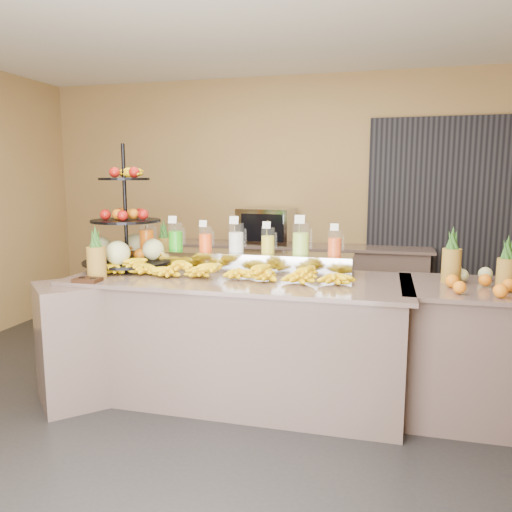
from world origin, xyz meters
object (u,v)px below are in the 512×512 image
at_px(pitcher_tray, 236,261).
at_px(fruit_stand, 132,238).
at_px(condiment_caddy, 87,280).
at_px(banana_heap, 220,268).
at_px(oven_warmer, 267,226).
at_px(right_fruit_pile, 477,277).

relative_size(pitcher_tray, fruit_stand, 1.84).
height_order(pitcher_tray, fruit_stand, fruit_stand).
relative_size(fruit_stand, condiment_caddy, 5.62).
bearing_deg(banana_heap, fruit_stand, 167.48).
relative_size(banana_heap, oven_warmer, 3.24).
bearing_deg(banana_heap, right_fruit_pile, 2.53).
xyz_separation_m(pitcher_tray, oven_warmer, (-0.14, 1.67, 0.12)).
xyz_separation_m(banana_heap, condiment_caddy, (-0.87, -0.38, -0.06)).
bearing_deg(pitcher_tray, fruit_stand, -170.12).
bearing_deg(right_fruit_pile, banana_heap, -177.47).
bearing_deg(oven_warmer, banana_heap, -81.56).
bearing_deg(oven_warmer, fruit_stand, -105.74).
bearing_deg(right_fruit_pile, oven_warmer, 134.71).
distance_m(fruit_stand, oven_warmer, 1.94).
distance_m(condiment_caddy, right_fruit_pile, 2.69).
height_order(pitcher_tray, oven_warmer, oven_warmer).
xyz_separation_m(fruit_stand, right_fruit_pile, (2.59, -0.10, -0.17)).
xyz_separation_m(banana_heap, oven_warmer, (-0.12, 1.99, 0.13)).
xyz_separation_m(condiment_caddy, oven_warmer, (0.75, 2.38, 0.19)).
xyz_separation_m(fruit_stand, oven_warmer, (0.69, 1.82, -0.05)).
height_order(banana_heap, oven_warmer, oven_warmer).
xyz_separation_m(banana_heap, fruit_stand, (-0.81, 0.18, 0.18)).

